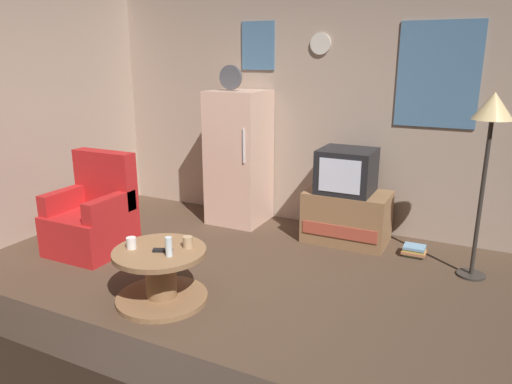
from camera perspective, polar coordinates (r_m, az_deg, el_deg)
ground_plane at (r=3.64m, az=-7.05°, el=-14.93°), size 12.00×12.00×0.00m
wall_with_art at (r=5.36m, az=7.19°, el=10.22°), size 5.20×0.12×2.67m
fridge at (r=5.43m, az=-2.04°, el=4.17°), size 0.60×0.62×1.77m
tv_stand at (r=5.02m, az=10.78°, el=-2.91°), size 0.84×0.53×0.53m
crt_tv at (r=4.89m, az=10.77°, el=2.51°), size 0.54×0.51×0.44m
standing_lamp at (r=4.31m, az=26.31°, el=7.60°), size 0.32×0.32×1.59m
coffee_table at (r=3.85m, az=-11.29°, el=-9.73°), size 0.72×0.72×0.43m
wine_glass at (r=3.61m, az=-10.38°, el=-6.44°), size 0.05×0.05×0.15m
mug_ceramic_white at (r=3.82m, az=-14.66°, el=-5.91°), size 0.08×0.08×0.09m
mug_ceramic_tan at (r=3.75m, az=-8.15°, el=-5.94°), size 0.08×0.08×0.09m
remote_control at (r=3.72m, az=-11.08°, el=-6.85°), size 0.16×0.10×0.02m
armchair at (r=4.96m, az=-18.83°, el=-2.84°), size 0.68×0.68×0.96m
book_stack at (r=4.88m, az=18.36°, el=-6.66°), size 0.22×0.18×0.10m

